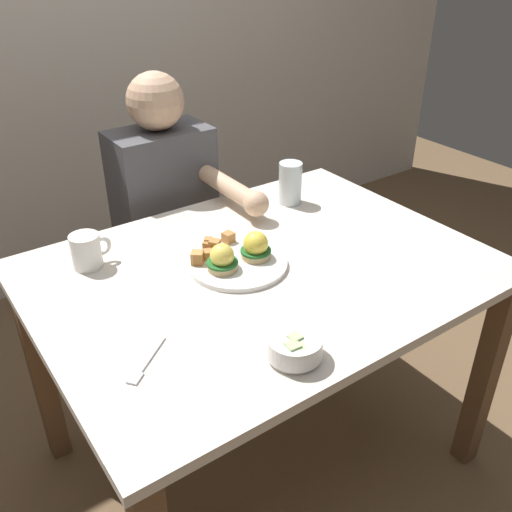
% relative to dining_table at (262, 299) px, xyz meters
% --- Properties ---
extents(ground_plane, '(6.00, 6.00, 0.00)m').
position_rel_dining_table_xyz_m(ground_plane, '(0.00, 0.00, -0.63)').
color(ground_plane, brown).
extents(dining_table, '(1.20, 0.90, 0.74)m').
position_rel_dining_table_xyz_m(dining_table, '(0.00, 0.00, 0.00)').
color(dining_table, silver).
rests_on(dining_table, ground_plane).
extents(eggs_benedict_plate, '(0.27, 0.27, 0.09)m').
position_rel_dining_table_xyz_m(eggs_benedict_plate, '(-0.05, 0.04, 0.13)').
color(eggs_benedict_plate, white).
rests_on(eggs_benedict_plate, dining_table).
extents(fruit_bowl, '(0.12, 0.12, 0.06)m').
position_rel_dining_table_xyz_m(fruit_bowl, '(-0.16, -0.34, 0.14)').
color(fruit_bowl, white).
rests_on(fruit_bowl, dining_table).
extents(coffee_mug, '(0.11, 0.08, 0.09)m').
position_rel_dining_table_xyz_m(coffee_mug, '(-0.38, 0.27, 0.16)').
color(coffee_mug, white).
rests_on(coffee_mug, dining_table).
extents(fork, '(0.13, 0.11, 0.00)m').
position_rel_dining_table_xyz_m(fork, '(-0.43, -0.18, 0.11)').
color(fork, silver).
rests_on(fork, dining_table).
extents(water_glass_near, '(0.08, 0.08, 0.14)m').
position_rel_dining_table_xyz_m(water_glass_near, '(0.31, 0.28, 0.17)').
color(water_glass_near, silver).
rests_on(water_glass_near, dining_table).
extents(diner_person, '(0.34, 0.54, 1.14)m').
position_rel_dining_table_xyz_m(diner_person, '(0.03, 0.60, 0.02)').
color(diner_person, '#33333D').
rests_on(diner_person, ground_plane).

